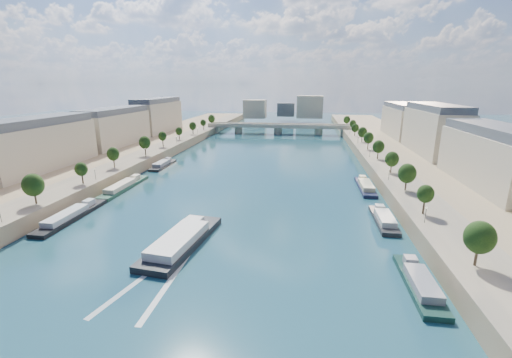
% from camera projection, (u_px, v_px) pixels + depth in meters
% --- Properties ---
extents(ground, '(700.00, 700.00, 0.00)m').
position_uv_depth(ground, '(252.00, 177.00, 146.55)').
color(ground, '#0E373D').
rests_on(ground, ground).
extents(quay_left, '(44.00, 520.00, 5.00)m').
position_uv_depth(quay_left, '(96.00, 166.00, 155.95)').
color(quay_left, '#9E8460').
rests_on(quay_left, ground).
extents(quay_right, '(44.00, 520.00, 5.00)m').
position_uv_depth(quay_right, '(430.00, 178.00, 135.82)').
color(quay_right, '#9E8460').
rests_on(quay_right, ground).
extents(pave_left, '(14.00, 520.00, 0.10)m').
position_uv_depth(pave_left, '(126.00, 161.00, 153.16)').
color(pave_left, gray).
rests_on(pave_left, quay_left).
extents(pave_right, '(14.00, 520.00, 0.10)m').
position_uv_depth(pave_right, '(392.00, 170.00, 137.23)').
color(pave_right, gray).
rests_on(pave_right, quay_right).
extents(trees_left, '(4.80, 268.80, 8.26)m').
position_uv_depth(trees_left, '(131.00, 149.00, 153.33)').
color(trees_left, '#382B1E').
rests_on(trees_left, ground).
extents(trees_right, '(4.80, 268.80, 8.26)m').
position_uv_depth(trees_right, '(383.00, 152.00, 145.58)').
color(trees_right, '#382B1E').
rests_on(trees_right, ground).
extents(lamps_left, '(0.36, 200.36, 4.28)m').
position_uv_depth(lamps_left, '(124.00, 161.00, 142.27)').
color(lamps_left, black).
rests_on(lamps_left, ground).
extents(lamps_right, '(0.36, 200.36, 4.28)m').
position_uv_depth(lamps_right, '(378.00, 161.00, 141.89)').
color(lamps_right, black).
rests_on(lamps_right, ground).
extents(buildings_left, '(16.00, 226.00, 23.20)m').
position_uv_depth(buildings_left, '(82.00, 131.00, 165.45)').
color(buildings_left, '#B9AC8E').
rests_on(buildings_left, ground).
extents(buildings_right, '(16.00, 226.00, 23.20)m').
position_uv_depth(buildings_right, '(458.00, 139.00, 141.69)').
color(buildings_right, '#B9AC8E').
rests_on(buildings_right, ground).
extents(skyline, '(79.00, 42.00, 22.00)m').
position_uv_depth(skyline, '(288.00, 108.00, 351.39)').
color(skyline, '#B9AC8E').
rests_on(skyline, ground).
extents(bridge, '(112.00, 12.00, 8.15)m').
position_uv_depth(bridge, '(278.00, 127.00, 272.08)').
color(bridge, '#C1B79E').
rests_on(bridge, ground).
extents(tour_barge, '(12.47, 31.65, 4.18)m').
position_uv_depth(tour_barge, '(182.00, 241.00, 84.41)').
color(tour_barge, black).
rests_on(tour_barge, ground).
extents(wake, '(10.73, 26.00, 0.04)m').
position_uv_depth(wake, '(153.00, 282.00, 68.99)').
color(wake, silver).
rests_on(wake, ground).
extents(moored_barges_left, '(5.00, 155.91, 3.60)m').
position_uv_depth(moored_barges_left, '(85.00, 209.00, 107.30)').
color(moored_barges_left, '#191A37').
rests_on(moored_barges_left, ground).
extents(moored_barges_right, '(5.00, 126.93, 3.60)m').
position_uv_depth(moored_barges_right, '(399.00, 247.00, 81.90)').
color(moored_barges_right, black).
rests_on(moored_barges_right, ground).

